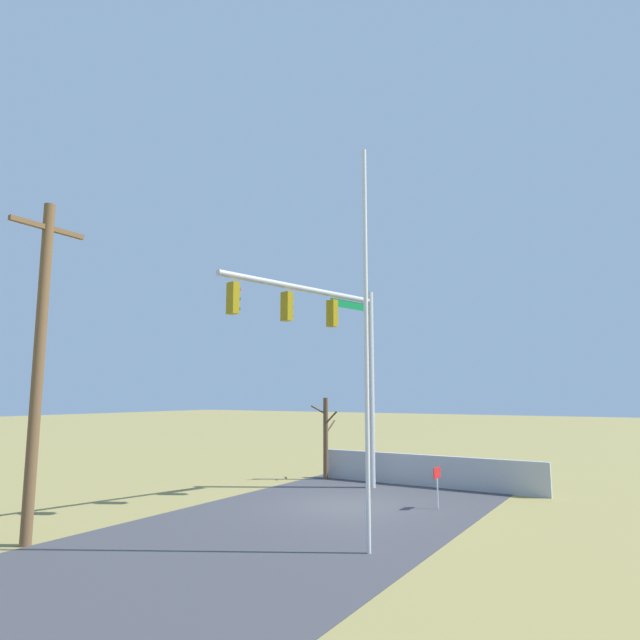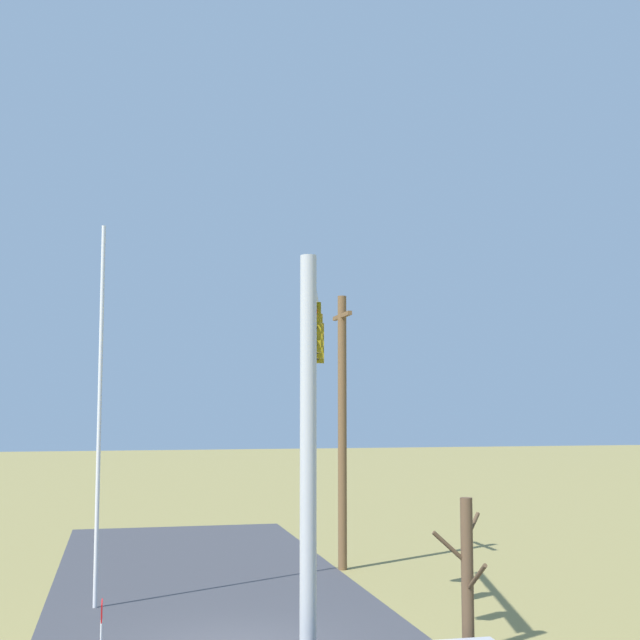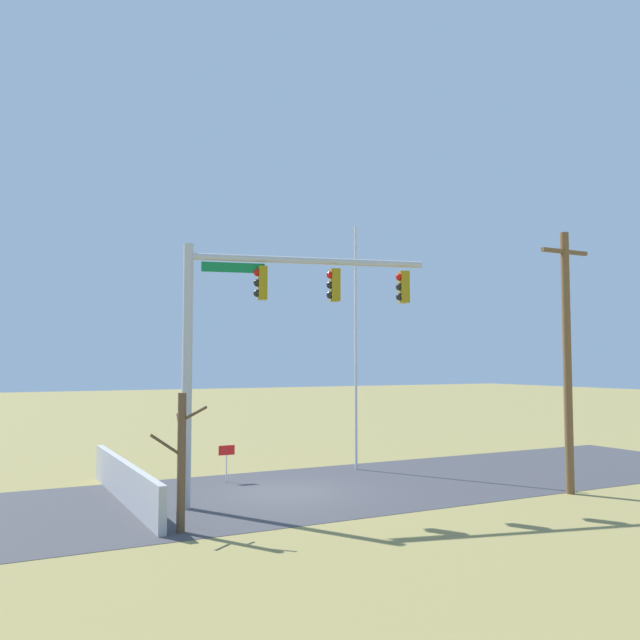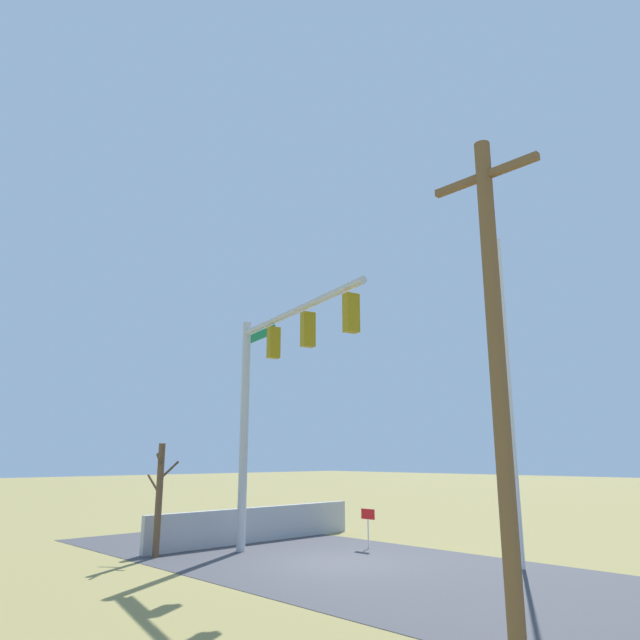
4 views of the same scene
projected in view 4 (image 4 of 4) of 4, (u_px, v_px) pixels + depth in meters
ground_plane at (336, 563)px, 16.06m from camera, size 160.00×160.00×0.00m
road_surface at (460, 585)px, 13.27m from camera, size 28.00×8.00×0.01m
sidewalk_corner at (222, 548)px, 18.65m from camera, size 6.00×6.00×0.01m
retaining_fence at (257, 525)px, 20.11m from camera, size 0.20×8.65×1.15m
signal_mast at (272, 378)px, 17.46m from camera, size 6.93×1.89×7.32m
flagpole at (510, 394)px, 16.14m from camera, size 0.10×0.10×9.18m
utility_pole at (498, 369)px, 8.93m from camera, size 1.90×0.26×8.05m
bare_tree at (159, 497)px, 17.26m from camera, size 1.27×1.02×3.27m
open_sign at (368, 519)px, 18.75m from camera, size 0.56×0.04×1.22m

